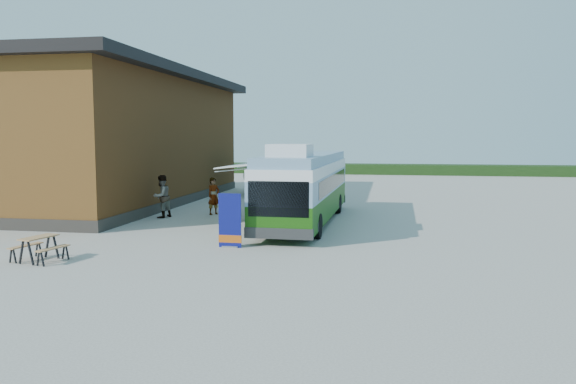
% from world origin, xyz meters
% --- Properties ---
extents(ground, '(100.00, 100.00, 0.00)m').
position_xyz_m(ground, '(0.00, 0.00, 0.00)').
color(ground, '#BCB7AD').
rests_on(ground, ground).
extents(barn, '(9.60, 21.20, 7.50)m').
position_xyz_m(barn, '(-10.50, 10.00, 3.59)').
color(barn, brown).
rests_on(barn, ground).
extents(hedge, '(40.00, 3.00, 1.00)m').
position_xyz_m(hedge, '(8.00, 38.00, 0.50)').
color(hedge, '#264419').
rests_on(hedge, ground).
extents(bus, '(2.66, 11.52, 3.53)m').
position_xyz_m(bus, '(1.19, 4.11, 1.68)').
color(bus, '#295F0F').
rests_on(bus, ground).
extents(awning, '(2.61, 4.16, 0.51)m').
position_xyz_m(awning, '(-0.94, 4.04, 2.57)').
color(awning, white).
rests_on(awning, ground).
extents(banner, '(0.82, 0.19, 1.87)m').
position_xyz_m(banner, '(-0.55, -1.84, 0.77)').
color(banner, navy).
rests_on(banner, ground).
extents(picnic_table, '(1.56, 1.45, 0.77)m').
position_xyz_m(picnic_table, '(-5.70, -4.95, 0.57)').
color(picnic_table, tan).
rests_on(picnic_table, ground).
extents(person_a, '(0.74, 0.79, 1.82)m').
position_xyz_m(person_a, '(-3.62, 5.98, 0.91)').
color(person_a, '#999999').
rests_on(person_a, ground).
extents(person_b, '(1.08, 1.20, 2.01)m').
position_xyz_m(person_b, '(-5.70, 4.52, 1.01)').
color(person_b, '#999999').
rests_on(person_b, ground).
extents(slurry_tanker, '(2.22, 5.88, 2.18)m').
position_xyz_m(slurry_tanker, '(-3.28, 16.72, 1.26)').
color(slurry_tanker, '#18862B').
rests_on(slurry_tanker, ground).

